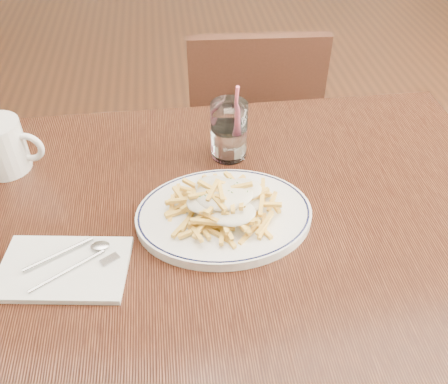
{
  "coord_description": "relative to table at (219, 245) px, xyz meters",
  "views": [
    {
      "loc": [
        -0.07,
        -0.68,
        1.42
      ],
      "look_at": [
        0.01,
        -0.01,
        0.82
      ],
      "focal_mm": 40.0,
      "sensor_mm": 36.0,
      "label": 1
    }
  ],
  "objects": [
    {
      "name": "table",
      "position": [
        0.0,
        0.0,
        0.0
      ],
      "size": [
        1.2,
        0.8,
        0.75
      ],
      "color": "black",
      "rests_on": "ground"
    },
    {
      "name": "chair_far",
      "position": [
        0.18,
        0.67,
        -0.19
      ],
      "size": [
        0.41,
        0.41,
        0.85
      ],
      "color": "#321910",
      "rests_on": "ground"
    },
    {
      "name": "fries_plate",
      "position": [
        0.01,
        -0.01,
        0.09
      ],
      "size": [
        0.39,
        0.35,
        0.02
      ],
      "color": "white",
      "rests_on": "table"
    },
    {
      "name": "loaded_fries",
      "position": [
        0.01,
        -0.01,
        0.13
      ],
      "size": [
        0.24,
        0.21,
        0.06
      ],
      "color": "#F1C049",
      "rests_on": "fries_plate"
    },
    {
      "name": "napkin",
      "position": [
        -0.28,
        -0.1,
        0.08
      ],
      "size": [
        0.23,
        0.17,
        0.01
      ],
      "primitive_type": "cube",
      "rotation": [
        0.0,
        0.0,
        -0.14
      ],
      "color": "silver",
      "rests_on": "table"
    },
    {
      "name": "cutlery",
      "position": [
        -0.28,
        -0.09,
        0.09
      ],
      "size": [
        0.16,
        0.14,
        0.01
      ],
      "color": "silver",
      "rests_on": "napkin"
    },
    {
      "name": "water_glass",
      "position": [
        0.04,
        0.19,
        0.13
      ],
      "size": [
        0.08,
        0.08,
        0.17
      ],
      "color": "white",
      "rests_on": "table"
    },
    {
      "name": "coffee_mug",
      "position": [
        -0.43,
        0.2,
        0.13
      ],
      "size": [
        0.14,
        0.1,
        0.11
      ],
      "color": "white",
      "rests_on": "table"
    }
  ]
}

